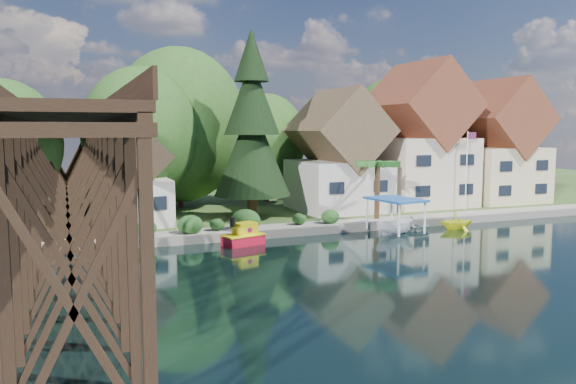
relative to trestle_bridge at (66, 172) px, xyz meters
name	(u,v)px	position (x,y,z in m)	size (l,w,h in m)	color
ground	(353,259)	(16.00, -5.17, -5.35)	(140.00, 140.00, 0.00)	black
bank	(214,195)	(16.00, 28.83, -5.10)	(140.00, 52.00, 0.50)	#334F1F
seawall	(349,228)	(20.00, 2.83, -5.04)	(60.00, 0.40, 0.62)	slate
promenade	(364,221)	(22.00, 4.13, -4.82)	(50.00, 2.60, 0.06)	gray
trestle_bridge	(66,172)	(0.00, 0.00, 0.00)	(4.12, 44.18, 9.30)	black
house_left	(338,159)	(23.00, 10.83, -0.21)	(7.64, 8.64, 11.02)	beige
house_center	(419,144)	(32.00, 11.33, 1.07)	(8.65, 9.18, 13.89)	beige
house_right	(495,149)	(41.00, 10.83, 0.43)	(8.15, 8.64, 12.45)	beige
shed	(136,182)	(5.00, 9.33, -1.52)	(5.09, 5.40, 7.85)	beige
bg_trees	(256,135)	(17.00, 16.08, 1.94)	(49.90, 13.30, 10.57)	#382314
shrubs	(237,220)	(11.40, 4.09, -4.12)	(15.76, 2.47, 1.70)	#173D16
conifer	(252,128)	(14.28, 9.12, 2.59)	(6.27, 6.27, 15.44)	#382314
palm_tree	(378,166)	(23.51, 4.72, -0.45)	(4.26, 4.26, 5.04)	#382314
flagpole	(468,162)	(34.04, 6.54, -0.46)	(1.12, 0.21, 7.16)	white
tugboat	(244,236)	(11.05, 1.26, -4.74)	(3.10, 2.25, 2.02)	#AC0B22
boat_white_a	(406,226)	(24.44, 1.81, -4.98)	(2.57, 3.60, 0.75)	silver
boat_canopy	(395,219)	(22.68, 0.68, -4.18)	(3.56, 4.58, 2.73)	white
boat_yellow	(457,220)	(28.46, 0.85, -4.61)	(2.43, 2.82, 1.48)	yellow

